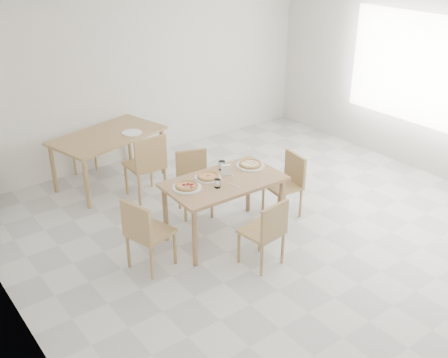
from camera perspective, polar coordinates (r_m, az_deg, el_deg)
room at (r=8.07m, az=22.87°, el=10.33°), size 7.28×7.00×7.00m
main_table at (r=6.09m, az=0.00°, el=-0.90°), size 1.39×0.82×0.75m
chair_south at (r=5.65m, az=4.67°, el=-5.48°), size 0.44×0.44×0.81m
chair_north at (r=6.74m, az=-3.34°, el=0.14°), size 0.52×0.52×0.82m
chair_west at (r=5.64m, az=-8.62°, el=-5.55°), size 0.51×0.51×0.85m
chair_east at (r=6.71m, az=6.95°, el=-0.15°), size 0.45×0.45×0.81m
plate_margherita at (r=6.08m, az=-1.74°, el=0.12°), size 0.31×0.31×0.02m
plate_mushroom at (r=6.39m, az=2.90°, el=1.47°), size 0.35×0.35×0.02m
plate_pepperoni at (r=5.87m, az=-4.06°, el=-0.94°), size 0.33×0.33×0.02m
pizza_margherita at (r=6.07m, az=-1.74°, el=0.31°), size 0.34×0.34×0.03m
pizza_mushroom at (r=6.38m, az=2.90°, el=1.66°), size 0.36×0.36×0.03m
pizza_pepperoni at (r=5.86m, az=-4.07°, el=-0.74°), size 0.34×0.34×0.03m
tumbler_a at (r=6.28m, az=-0.24°, el=1.50°), size 0.08×0.08×0.11m
tumbler_b at (r=5.86m, az=-0.72°, el=-0.48°), size 0.07×0.07×0.10m
napkin_holder at (r=6.14m, az=0.23°, el=0.96°), size 0.13×0.10×0.13m
fork_a at (r=6.17m, az=0.90°, el=0.47°), size 0.08×0.17×0.01m
fork_b at (r=5.92m, az=1.14°, el=-0.68°), size 0.05×0.17×0.01m
second_table at (r=7.59m, az=-12.54°, el=4.21°), size 1.69×1.21×0.75m
chair_back_s at (r=7.08m, az=-8.36°, el=1.80°), size 0.47×0.47×0.93m
chair_back_n at (r=8.29m, az=-15.66°, el=4.13°), size 0.40×0.40×0.78m
plate_empty at (r=7.52m, az=-10.00°, el=4.97°), size 0.28×0.28×0.02m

